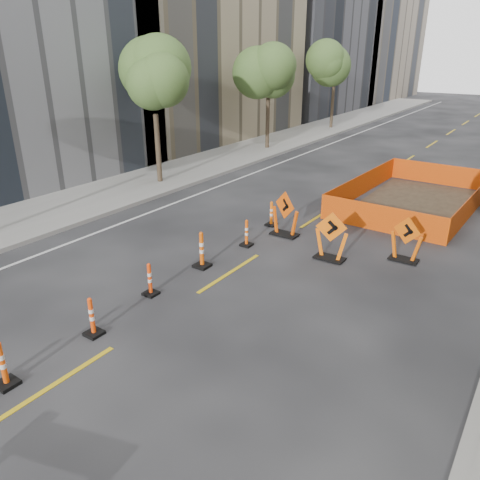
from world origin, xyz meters
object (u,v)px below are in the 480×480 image
Objects in this scene: channelizer_5 at (247,233)px; chevron_sign_right at (406,239)px; channelizer_1 at (2,364)px; channelizer_6 at (271,214)px; channelizer_3 at (150,279)px; chevron_sign_left at (285,214)px; channelizer_4 at (202,250)px; channelizer_2 at (92,317)px; chevron_sign_center at (331,236)px.

channelizer_5 is 5.00m from chevron_sign_right.
channelizer_6 is (-0.28, 10.56, -0.04)m from channelizer_1.
chevron_sign_left is at bearing 81.47° from channelizer_3.
channelizer_1 is at bearing -88.39° from channelizer_4.
chevron_sign_right is at bearing 65.21° from channelizer_1.
channelizer_4 is (-0.19, 4.22, 0.08)m from channelizer_2.
channelizer_3 is at bearing -76.54° from chevron_sign_left.
channelizer_6 is 0.60× the size of chevron_sign_center.
chevron_sign_center reaches higher than channelizer_5.
channelizer_3 is 0.81× the size of channelizer_4.
chevron_sign_right is at bearing 38.24° from channelizer_4.
channelizer_6 is at bearing 91.33° from channelizer_4.
chevron_sign_center is (2.77, 8.99, 0.27)m from channelizer_1.
channelizer_4 reaches higher than channelizer_5.
channelizer_1 reaches higher than channelizer_5.
channelizer_4 is at bearing -129.80° from chevron_sign_right.
channelizer_1 reaches higher than channelizer_3.
channelizer_6 reaches higher than channelizer_3.
channelizer_4 reaches higher than channelizer_6.
channelizer_6 is 0.64× the size of chevron_sign_right.
chevron_sign_center is at bearing -2.53° from chevron_sign_left.
channelizer_1 is 11.22m from chevron_sign_right.
channelizer_5 is (0.01, 6.34, -0.02)m from channelizer_2.
chevron_sign_left is 2.37m from chevron_sign_center.
chevron_sign_right is at bearing 50.29° from channelizer_3.
chevron_sign_right reaches higher than channelizer_1.
channelizer_6 is (-0.10, 4.22, -0.10)m from channelizer_4.
chevron_sign_right is at bearing 59.83° from channelizer_2.
chevron_sign_right reaches higher than channelizer_5.
chevron_sign_left is 1.11× the size of chevron_sign_right.
channelizer_6 is (-0.30, 2.11, 0.01)m from channelizer_5.
chevron_sign_right is (4.09, 0.21, -0.08)m from chevron_sign_left.
channelizer_2 is 4.23m from channelizer_4.
chevron_sign_center reaches higher than channelizer_6.
channelizer_2 is 1.03× the size of channelizer_6.
chevron_sign_center is at bearing -27.26° from channelizer_6.
chevron_sign_left is 4.10m from chevron_sign_right.
chevron_sign_center reaches higher than channelizer_1.
channelizer_2 is 0.60× the size of chevron_sign_left.
channelizer_4 is at bearing -80.33° from chevron_sign_left.
channelizer_5 is at bearing -89.19° from chevron_sign_left.
channelizer_4 is 4.23m from channelizer_6.
channelizer_1 is 6.34m from channelizer_4.
channelizer_1 is 2.11m from channelizer_2.
channelizer_2 is at bearing 89.67° from channelizer_1.
channelizer_5 is at bearing 89.88° from channelizer_2.
channelizer_5 is at bearing 86.33° from channelizer_3.
channelizer_1 is 10.56m from channelizer_6.
channelizer_4 is 6.22m from chevron_sign_right.
channelizer_5 is at bearing 84.50° from channelizer_4.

